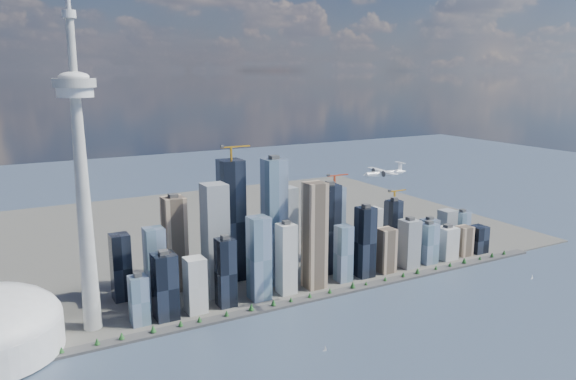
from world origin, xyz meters
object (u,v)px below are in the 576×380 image
sailboat_west (325,349)px  needle_tower (81,171)px  sailboat_east (532,277)px  airplane (384,173)px

sailboat_west → needle_tower: bearing=154.3°
sailboat_west → sailboat_east: sailboat_east is taller
airplane → sailboat_east: size_ratio=8.10×
needle_tower → sailboat_west: (262.84, -217.81, -233.25)m
sailboat_west → sailboat_east: bearing=19.4°
airplane → sailboat_east: 394.39m
needle_tower → sailboat_west: needle_tower is taller
needle_tower → airplane: 435.78m
airplane → sailboat_west: bearing=-150.7°
needle_tower → sailboat_east: bearing=-13.2°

